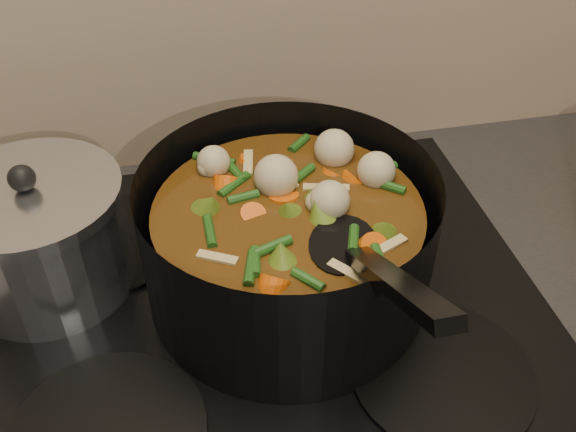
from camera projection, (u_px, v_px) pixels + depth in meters
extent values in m
cube|color=black|center=(259.00, 330.00, 0.73)|extent=(2.64, 0.64, 0.05)
cube|color=black|center=(258.00, 309.00, 0.71)|extent=(0.62, 0.54, 0.02)
cylinder|color=black|center=(442.00, 373.00, 0.63)|extent=(0.18, 0.18, 0.01)
cylinder|color=black|center=(108.00, 243.00, 0.77)|extent=(0.18, 0.18, 0.01)
cylinder|color=black|center=(363.00, 208.00, 0.82)|extent=(0.18, 0.18, 0.01)
cylinder|color=black|center=(288.00, 238.00, 0.67)|extent=(0.35, 0.35, 0.15)
cylinder|color=black|center=(288.00, 285.00, 0.71)|extent=(0.30, 0.30, 0.01)
cylinder|color=#502A0D|center=(288.00, 247.00, 0.68)|extent=(0.28, 0.28, 0.11)
cylinder|color=orange|center=(327.00, 206.00, 0.65)|extent=(0.03, 0.03, 0.03)
cylinder|color=orange|center=(312.00, 172.00, 0.70)|extent=(0.04, 0.04, 0.03)
cylinder|color=orange|center=(232.00, 163.00, 0.71)|extent=(0.04, 0.04, 0.03)
cylinder|color=orange|center=(232.00, 214.00, 0.64)|extent=(0.03, 0.04, 0.03)
cylinder|color=orange|center=(241.00, 265.00, 0.59)|extent=(0.04, 0.04, 0.03)
cylinder|color=orange|center=(308.00, 235.00, 0.62)|extent=(0.04, 0.04, 0.03)
cylinder|color=orange|center=(360.00, 215.00, 0.64)|extent=(0.04, 0.04, 0.03)
cylinder|color=orange|center=(345.00, 164.00, 0.71)|extent=(0.04, 0.03, 0.03)
cylinder|color=orange|center=(270.00, 180.00, 0.68)|extent=(0.04, 0.04, 0.03)
cylinder|color=orange|center=(205.00, 199.00, 0.66)|extent=(0.04, 0.04, 0.03)
sphere|color=#C6B38B|center=(350.00, 193.00, 0.65)|extent=(0.04, 0.04, 0.04)
sphere|color=#C6B38B|center=(272.00, 165.00, 0.68)|extent=(0.04, 0.04, 0.04)
sphere|color=#C6B38B|center=(226.00, 214.00, 0.62)|extent=(0.04, 0.04, 0.04)
sphere|color=#C6B38B|center=(313.00, 241.00, 0.59)|extent=(0.04, 0.04, 0.04)
sphere|color=#C6B38B|center=(344.00, 185.00, 0.66)|extent=(0.04, 0.04, 0.04)
cone|color=#5D7A1E|center=(264.00, 264.00, 0.57)|extent=(0.04, 0.04, 0.04)
cone|color=#5D7A1E|center=(371.00, 228.00, 0.61)|extent=(0.04, 0.04, 0.04)
cone|color=#5D7A1E|center=(330.00, 162.00, 0.70)|extent=(0.04, 0.04, 0.04)
cone|color=#5D7A1E|center=(227.00, 172.00, 0.68)|extent=(0.04, 0.04, 0.04)
cone|color=#5D7A1E|center=(217.00, 243.00, 0.60)|extent=(0.04, 0.04, 0.04)
cone|color=#5D7A1E|center=(338.00, 256.00, 0.58)|extent=(0.04, 0.04, 0.04)
cylinder|color=#1B4D16|center=(313.00, 184.00, 0.67)|extent=(0.01, 0.04, 0.01)
cylinder|color=#1B4D16|center=(273.00, 149.00, 0.72)|extent=(0.04, 0.03, 0.01)
cylinder|color=#1B4D16|center=(224.00, 176.00, 0.68)|extent=(0.04, 0.02, 0.01)
cylinder|color=#1B4D16|center=(222.00, 212.00, 0.63)|extent=(0.03, 0.04, 0.01)
cylinder|color=#1B4D16|center=(257.00, 230.00, 0.61)|extent=(0.03, 0.04, 0.01)
cylinder|color=#1B4D16|center=(297.00, 282.00, 0.56)|extent=(0.04, 0.02, 0.01)
cylinder|color=#1B4D16|center=(355.00, 245.00, 0.60)|extent=(0.04, 0.03, 0.01)
cylinder|color=#1B4D16|center=(353.00, 206.00, 0.64)|extent=(0.01, 0.04, 0.01)
cylinder|color=#1B4D16|center=(319.00, 187.00, 0.67)|extent=(0.04, 0.03, 0.01)
cylinder|color=#1B4D16|center=(290.00, 148.00, 0.72)|extent=(0.04, 0.02, 0.01)
cylinder|color=#1B4D16|center=(235.00, 170.00, 0.69)|extent=(0.03, 0.04, 0.01)
cylinder|color=#1B4D16|center=(223.00, 204.00, 0.64)|extent=(0.03, 0.04, 0.01)
cylinder|color=#1B4D16|center=(251.00, 226.00, 0.62)|extent=(0.04, 0.02, 0.01)
cylinder|color=#1B4D16|center=(275.00, 281.00, 0.56)|extent=(0.04, 0.03, 0.01)
cylinder|color=#1B4D16|center=(344.00, 253.00, 0.59)|extent=(0.01, 0.04, 0.01)
cylinder|color=#1B4D16|center=(353.00, 213.00, 0.63)|extent=(0.04, 0.03, 0.01)
cube|color=tan|center=(214.00, 203.00, 0.65)|extent=(0.04, 0.01, 0.00)
cube|color=tan|center=(268.00, 258.00, 0.58)|extent=(0.02, 0.05, 0.00)
cube|color=tan|center=(359.00, 227.00, 0.62)|extent=(0.04, 0.03, 0.00)
cube|color=tan|center=(325.00, 170.00, 0.69)|extent=(0.04, 0.04, 0.00)
cube|color=tan|center=(234.00, 178.00, 0.68)|extent=(0.03, 0.04, 0.00)
cube|color=tan|center=(227.00, 240.00, 0.60)|extent=(0.05, 0.02, 0.00)
ellipsoid|color=black|center=(343.00, 246.00, 0.60)|extent=(0.09, 0.10, 0.01)
cube|color=black|center=(395.00, 283.00, 0.49)|extent=(0.02, 0.18, 0.11)
cylinder|color=silver|center=(43.00, 242.00, 0.69)|extent=(0.18, 0.18, 0.11)
cylinder|color=silver|center=(27.00, 195.00, 0.65)|extent=(0.19, 0.19, 0.01)
sphere|color=black|center=(22.00, 178.00, 0.64)|extent=(0.03, 0.03, 0.03)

